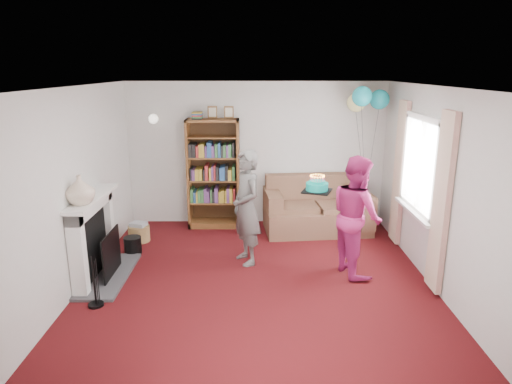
{
  "coord_description": "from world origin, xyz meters",
  "views": [
    {
      "loc": [
        -0.02,
        -5.42,
        2.71
      ],
      "look_at": [
        -0.01,
        0.6,
        1.07
      ],
      "focal_mm": 32.0,
      "sensor_mm": 36.0,
      "label": 1
    }
  ],
  "objects_px": {
    "bookcase": "(214,174)",
    "person_striped": "(246,208)",
    "sofa": "(316,210)",
    "birthday_cake": "(317,187)",
    "person_magenta": "(356,215)"
  },
  "relations": [
    {
      "from": "sofa",
      "to": "birthday_cake",
      "type": "xyz_separation_m",
      "value": [
        -0.23,
        -1.65,
        0.85
      ]
    },
    {
      "from": "birthday_cake",
      "to": "person_magenta",
      "type": "bearing_deg",
      "value": -6.62
    },
    {
      "from": "sofa",
      "to": "person_magenta",
      "type": "bearing_deg",
      "value": -85.61
    },
    {
      "from": "bookcase",
      "to": "person_magenta",
      "type": "xyz_separation_m",
      "value": [
        2.07,
        -1.94,
        -0.12
      ]
    },
    {
      "from": "sofa",
      "to": "person_magenta",
      "type": "relative_size",
      "value": 1.08
    },
    {
      "from": "bookcase",
      "to": "person_striped",
      "type": "distance_m",
      "value": 1.72
    },
    {
      "from": "person_striped",
      "to": "person_magenta",
      "type": "distance_m",
      "value": 1.51
    },
    {
      "from": "sofa",
      "to": "bookcase",
      "type": "bearing_deg",
      "value": 167.15
    },
    {
      "from": "sofa",
      "to": "person_striped",
      "type": "bearing_deg",
      "value": -135.9
    },
    {
      "from": "bookcase",
      "to": "person_magenta",
      "type": "bearing_deg",
      "value": -43.08
    },
    {
      "from": "person_magenta",
      "to": "bookcase",
      "type": "bearing_deg",
      "value": 31.79
    },
    {
      "from": "sofa",
      "to": "birthday_cake",
      "type": "relative_size",
      "value": 4.95
    },
    {
      "from": "person_striped",
      "to": "person_magenta",
      "type": "relative_size",
      "value": 1.01
    },
    {
      "from": "sofa",
      "to": "person_magenta",
      "type": "xyz_separation_m",
      "value": [
        0.3,
        -1.71,
        0.46
      ]
    },
    {
      "from": "sofa",
      "to": "person_magenta",
      "type": "distance_m",
      "value": 1.8
    }
  ]
}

